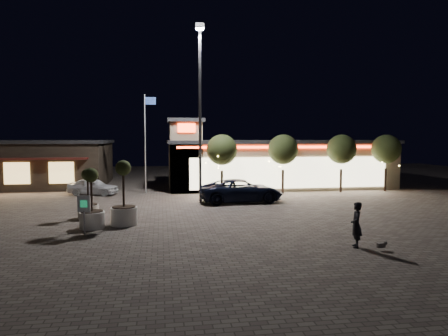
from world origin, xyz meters
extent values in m
plane|color=#685D54|center=(0.00, 0.00, 0.00)|extent=(90.00, 90.00, 0.00)
cube|color=gray|center=(10.00, 16.00, 2.00)|extent=(20.00, 8.00, 4.00)
cube|color=#262628|center=(10.00, 16.00, 4.15)|extent=(20.40, 8.40, 0.30)
cube|color=#FDF0BE|center=(10.00, 11.95, 1.60)|extent=(17.00, 0.12, 2.60)
cube|color=red|center=(10.00, 11.92, 3.75)|extent=(19.00, 0.10, 0.18)
cube|color=gray|center=(1.30, 13.30, 2.90)|extent=(2.60, 2.60, 5.80)
cube|color=#262628|center=(1.30, 13.30, 5.95)|extent=(3.00, 3.00, 0.30)
cube|color=red|center=(1.30, 11.95, 5.30)|extent=(1.40, 0.10, 0.70)
cube|color=#382D23|center=(-14.00, 20.00, 2.00)|extent=(16.00, 10.00, 4.00)
cube|color=#262628|center=(-14.00, 20.00, 4.15)|extent=(16.40, 10.40, 0.30)
cube|color=#E6BB67|center=(-12.50, 14.95, 1.60)|extent=(2.00, 0.12, 1.80)
cube|color=#E6BB67|center=(-9.00, 14.95, 1.60)|extent=(2.00, 0.12, 1.80)
cylinder|color=gray|center=(2.00, 8.00, 6.00)|extent=(0.20, 0.20, 12.00)
cube|color=gray|center=(2.00, 8.00, 12.20)|extent=(0.60, 0.40, 0.35)
cube|color=white|center=(2.00, 8.00, 12.00)|extent=(0.45, 0.30, 0.08)
cylinder|color=white|center=(-2.00, 13.00, 4.00)|extent=(0.10, 0.10, 8.00)
cube|color=#284694|center=(-1.55, 13.00, 7.50)|extent=(0.90, 0.04, 0.60)
cylinder|color=#332319|center=(4.00, 11.00, 0.96)|extent=(0.20, 0.20, 1.92)
sphere|color=#2D3819|center=(4.00, 11.00, 3.58)|extent=(2.42, 2.42, 2.42)
cylinder|color=#332319|center=(9.00, 11.00, 0.96)|extent=(0.20, 0.20, 1.92)
sphere|color=#2D3819|center=(9.00, 11.00, 3.58)|extent=(2.42, 2.42, 2.42)
cylinder|color=#332319|center=(14.00, 11.00, 0.96)|extent=(0.20, 0.20, 1.92)
sphere|color=#2D3819|center=(14.00, 11.00, 3.58)|extent=(2.42, 2.42, 2.42)
cylinder|color=#332319|center=(18.00, 11.00, 0.96)|extent=(0.20, 0.20, 1.92)
sphere|color=#2D3819|center=(18.00, 11.00, 3.58)|extent=(2.42, 2.42, 2.42)
imported|color=black|center=(4.81, 7.21, 0.81)|extent=(5.97, 3.02, 1.62)
imported|color=silver|center=(-6.10, 12.55, 0.67)|extent=(4.23, 2.73, 1.34)
imported|color=black|center=(7.16, -4.94, 0.94)|extent=(0.63, 0.79, 1.87)
cube|color=#59514C|center=(7.93, -5.55, 0.21)|extent=(0.35, 0.18, 0.18)
sphere|color=#59514C|center=(8.12, -5.52, 0.28)|extent=(0.16, 0.16, 0.16)
cylinder|color=white|center=(-4.79, 2.99, 0.38)|extent=(1.13, 1.13, 0.76)
cylinder|color=black|center=(-4.79, 2.99, 0.77)|extent=(0.98, 0.98, 0.06)
cylinder|color=#332319|center=(-4.79, 2.99, 1.65)|extent=(0.09, 0.09, 1.70)
sphere|color=#2D3819|center=(-4.79, 2.99, 2.46)|extent=(0.66, 0.66, 0.66)
cylinder|color=white|center=(-2.66, 0.93, 0.46)|extent=(1.37, 1.37, 0.91)
cylinder|color=black|center=(-2.66, 0.93, 0.93)|extent=(1.18, 1.18, 0.07)
cylinder|color=#332319|center=(-2.66, 0.93, 1.99)|extent=(0.11, 0.11, 2.05)
sphere|color=#2D3819|center=(-2.66, 0.93, 2.96)|extent=(0.80, 0.80, 0.80)
cylinder|color=white|center=(-4.17, 0.41, 0.41)|extent=(1.23, 1.23, 0.82)
cylinder|color=black|center=(-4.17, 0.41, 0.84)|extent=(1.06, 1.06, 0.06)
cylinder|color=#332319|center=(-4.17, 0.41, 1.79)|extent=(0.10, 0.10, 1.84)
sphere|color=#2D3819|center=(-4.17, 0.41, 2.66)|extent=(0.72, 0.72, 0.72)
cylinder|color=gray|center=(-4.29, -0.95, 0.56)|extent=(0.07, 0.07, 1.12)
cube|color=white|center=(-4.29, -0.95, 1.45)|extent=(0.60, 0.19, 0.79)
cube|color=#1A9D5B|center=(-4.29, -0.99, 1.45)|extent=(0.32, 0.09, 0.33)
camera|label=1|loc=(-0.72, -20.03, 4.48)|focal=32.00mm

